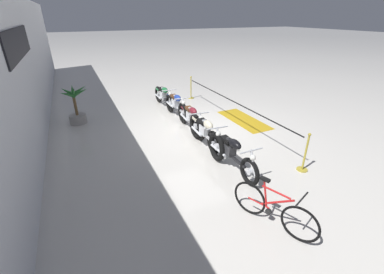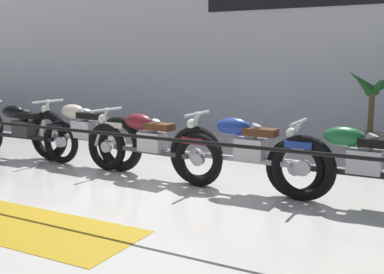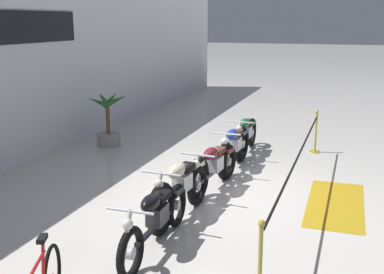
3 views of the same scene
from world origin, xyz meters
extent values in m
plane|color=silver|center=(0.00, 0.00, 0.00)|extent=(120.00, 120.00, 0.00)
cube|color=white|center=(0.00, 5.12, 2.10)|extent=(28.00, 0.25, 4.20)
torus|color=black|center=(-1.79, 0.58, 0.34)|extent=(0.68, 0.11, 0.68)
cylinder|color=silver|center=(-1.79, 0.58, 0.34)|extent=(0.16, 0.08, 0.16)
cube|color=#2D2D30|center=(-2.58, 0.57, 0.50)|extent=(0.36, 0.23, 0.26)
cylinder|color=#2D2D30|center=(-2.62, 0.57, 0.70)|extent=(0.18, 0.11, 0.24)
cylinder|color=#2D2D30|center=(-2.54, 0.57, 0.70)|extent=(0.18, 0.11, 0.24)
cylinder|color=silver|center=(-2.28, 0.71, 0.36)|extent=(0.70, 0.08, 0.07)
cube|color=black|center=(-2.63, 0.57, 0.36)|extent=(1.34, 0.08, 0.06)
ellipsoid|color=black|center=(-2.81, 0.57, 0.76)|extent=(0.46, 0.23, 0.22)
cube|color=black|center=(-2.45, 0.57, 0.72)|extent=(0.40, 0.21, 0.09)
cube|color=black|center=(-1.84, 0.58, 0.58)|extent=(0.32, 0.16, 0.08)
torus|color=black|center=(-2.16, 0.69, 0.40)|extent=(0.82, 0.19, 0.81)
torus|color=black|center=(-0.65, 0.60, 0.40)|extent=(0.82, 0.19, 0.81)
cylinder|color=silver|center=(-2.16, 0.69, 0.40)|extent=(0.19, 0.09, 0.19)
cylinder|color=silver|center=(-0.65, 0.60, 0.40)|extent=(0.19, 0.09, 0.19)
cylinder|color=silver|center=(-2.25, 0.70, 0.69)|extent=(0.31, 0.07, 0.59)
cube|color=silver|center=(-1.36, 0.65, 0.56)|extent=(0.37, 0.24, 0.26)
cylinder|color=silver|center=(-1.40, 0.65, 0.76)|extent=(0.19, 0.12, 0.24)
cylinder|color=silver|center=(-1.32, 0.64, 0.76)|extent=(0.19, 0.12, 0.24)
cylinder|color=silver|center=(-1.05, 0.77, 0.42)|extent=(0.70, 0.11, 0.07)
cube|color=#ADAFB5|center=(-1.41, 0.65, 0.42)|extent=(1.21, 0.13, 0.06)
ellipsoid|color=beige|center=(-1.59, 0.66, 0.82)|extent=(0.47, 0.25, 0.22)
cube|color=black|center=(-1.23, 0.64, 0.78)|extent=(0.41, 0.22, 0.09)
cube|color=beige|center=(-0.70, 0.61, 0.69)|extent=(0.33, 0.18, 0.08)
cylinder|color=silver|center=(-2.14, 0.69, 0.95)|extent=(0.07, 0.62, 0.04)
sphere|color=silver|center=(-2.22, 0.70, 0.81)|extent=(0.14, 0.14, 0.14)
torus|color=black|center=(-0.86, 0.56, 0.35)|extent=(0.71, 0.18, 0.70)
torus|color=black|center=(0.74, 0.42, 0.35)|extent=(0.71, 0.18, 0.70)
cylinder|color=silver|center=(-0.86, 0.56, 0.35)|extent=(0.17, 0.09, 0.16)
cylinder|color=silver|center=(0.74, 0.42, 0.35)|extent=(0.17, 0.09, 0.16)
cylinder|color=silver|center=(-0.95, 0.56, 0.63)|extent=(0.31, 0.08, 0.59)
cube|color=silver|center=(-0.01, 0.49, 0.51)|extent=(0.38, 0.25, 0.26)
cylinder|color=silver|center=(-0.05, 0.49, 0.71)|extent=(0.19, 0.12, 0.24)
cylinder|color=silver|center=(0.03, 0.48, 0.71)|extent=(0.19, 0.12, 0.24)
cylinder|color=silver|center=(0.30, 0.60, 0.37)|extent=(0.70, 0.13, 0.07)
cube|color=#47474C|center=(-0.06, 0.49, 0.37)|extent=(1.29, 0.17, 0.06)
ellipsoid|color=maroon|center=(-0.24, 0.50, 0.77)|extent=(0.48, 0.26, 0.22)
cube|color=#4C2D19|center=(0.12, 0.47, 0.73)|extent=(0.42, 0.23, 0.09)
cube|color=maroon|center=(0.69, 0.43, 0.60)|extent=(0.33, 0.19, 0.08)
cylinder|color=silver|center=(-0.84, 0.55, 0.90)|extent=(0.09, 0.62, 0.04)
sphere|color=silver|center=(-0.92, 0.56, 0.76)|extent=(0.14, 0.14, 0.14)
torus|color=black|center=(0.68, 0.48, 0.39)|extent=(0.78, 0.14, 0.78)
torus|color=black|center=(2.10, 0.45, 0.39)|extent=(0.78, 0.14, 0.78)
cylinder|color=silver|center=(0.68, 0.48, 0.39)|extent=(0.18, 0.08, 0.18)
cylinder|color=silver|center=(2.10, 0.45, 0.39)|extent=(0.18, 0.08, 0.18)
cylinder|color=silver|center=(0.59, 0.48, 0.67)|extent=(0.30, 0.06, 0.59)
cube|color=silver|center=(1.44, 0.46, 0.55)|extent=(0.36, 0.23, 0.26)
cylinder|color=silver|center=(1.40, 0.47, 0.75)|extent=(0.18, 0.11, 0.24)
cylinder|color=silver|center=(1.48, 0.46, 0.75)|extent=(0.18, 0.11, 0.24)
cylinder|color=silver|center=(1.74, 0.60, 0.41)|extent=(0.70, 0.09, 0.07)
cube|color=#ADAFB5|center=(1.39, 0.47, 0.41)|extent=(1.14, 0.08, 0.06)
ellipsoid|color=navy|center=(1.21, 0.47, 0.81)|extent=(0.46, 0.23, 0.22)
cube|color=#4C2D19|center=(1.57, 0.46, 0.77)|extent=(0.40, 0.21, 0.09)
cube|color=navy|center=(2.05, 0.45, 0.66)|extent=(0.32, 0.17, 0.08)
cylinder|color=silver|center=(0.70, 0.48, 0.94)|extent=(0.05, 0.62, 0.04)
sphere|color=silver|center=(0.62, 0.48, 0.80)|extent=(0.14, 0.14, 0.14)
torus|color=black|center=(2.00, 0.50, 0.36)|extent=(0.73, 0.12, 0.73)
cylinder|color=silver|center=(2.00, 0.50, 0.36)|extent=(0.17, 0.08, 0.17)
cylinder|color=silver|center=(1.91, 0.50, 0.65)|extent=(0.30, 0.06, 0.59)
cube|color=silver|center=(2.77, 0.51, 0.52)|extent=(0.36, 0.22, 0.26)
cylinder|color=silver|center=(2.72, 0.51, 0.72)|extent=(0.18, 0.11, 0.24)
cylinder|color=silver|center=(2.81, 0.51, 0.72)|extent=(0.18, 0.11, 0.24)
cube|color=black|center=(2.72, 0.51, 0.38)|extent=(1.15, 0.07, 0.06)
ellipsoid|color=#1E6B38|center=(2.54, 0.51, 0.78)|extent=(0.46, 0.23, 0.22)
cube|color=black|center=(2.90, 0.51, 0.74)|extent=(0.40, 0.20, 0.09)
cylinder|color=silver|center=(2.02, 0.50, 0.91)|extent=(0.04, 0.62, 0.04)
sphere|color=silver|center=(1.94, 0.50, 0.77)|extent=(0.14, 0.14, 0.14)
cylinder|color=gray|center=(2.29, 4.01, 0.16)|extent=(0.60, 0.60, 0.32)
cylinder|color=brown|center=(2.29, 4.01, 0.70)|extent=(0.10, 0.10, 0.76)
cone|color=#286B2D|center=(2.40, 4.17, 1.18)|extent=(0.38, 0.48, 0.44)
cone|color=#286B2D|center=(2.13, 4.18, 1.16)|extent=(0.43, 0.53, 0.41)
cone|color=#286B2D|center=(2.09, 3.98, 1.24)|extent=(0.55, 0.23, 0.48)
cone|color=#286B2D|center=(2.16, 3.78, 1.18)|extent=(0.37, 0.61, 0.44)
cone|color=#286B2D|center=(2.40, 3.79, 1.18)|extent=(0.37, 0.58, 0.45)
cylinder|color=black|center=(-0.10, -1.07, 0.88)|extent=(6.65, 0.04, 0.04)
cube|color=#B78E19|center=(-0.03, -1.73, 0.00)|extent=(2.41, 0.99, 0.01)
camera|label=1|loc=(-7.47, 3.89, 3.66)|focal=24.00mm
camera|label=2|loc=(3.61, -4.92, 1.65)|focal=45.00mm
camera|label=3|loc=(-8.36, -1.93, 3.14)|focal=45.00mm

